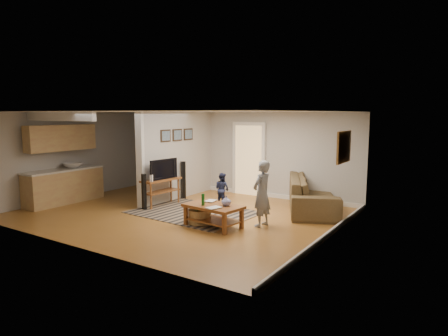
{
  "coord_description": "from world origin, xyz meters",
  "views": [
    {
      "loc": [
        6.17,
        -7.5,
        2.46
      ],
      "look_at": [
        0.78,
        0.82,
        1.1
      ],
      "focal_mm": 32.0,
      "sensor_mm": 36.0,
      "label": 1
    }
  ],
  "objects_px": {
    "speaker_right": "(183,180)",
    "toddler": "(222,205)",
    "coffee_table": "(214,210)",
    "sofa": "(312,209)",
    "speaker_left": "(144,192)",
    "tv_console": "(161,181)",
    "toy_basket": "(200,216)",
    "child": "(261,226)"
  },
  "relations": [
    {
      "from": "tv_console",
      "to": "toy_basket",
      "type": "distance_m",
      "value": 2.16
    },
    {
      "from": "speaker_right",
      "to": "toddler",
      "type": "xyz_separation_m",
      "value": [
        1.42,
        -0.12,
        -0.55
      ]
    },
    {
      "from": "child",
      "to": "toddler",
      "type": "xyz_separation_m",
      "value": [
        -1.81,
        1.18,
        0.0
      ]
    },
    {
      "from": "coffee_table",
      "to": "toy_basket",
      "type": "xyz_separation_m",
      "value": [
        -0.42,
        0.03,
        -0.19
      ]
    },
    {
      "from": "sofa",
      "to": "tv_console",
      "type": "bearing_deg",
      "value": 92.51
    },
    {
      "from": "child",
      "to": "speaker_right",
      "type": "bearing_deg",
      "value": -105.16
    },
    {
      "from": "coffee_table",
      "to": "toddler",
      "type": "distance_m",
      "value": 2.08
    },
    {
      "from": "toddler",
      "to": "speaker_right",
      "type": "bearing_deg",
      "value": 4.0
    },
    {
      "from": "speaker_left",
      "to": "toddler",
      "type": "xyz_separation_m",
      "value": [
        1.42,
        1.48,
        -0.47
      ]
    },
    {
      "from": "coffee_table",
      "to": "child",
      "type": "distance_m",
      "value": 1.11
    },
    {
      "from": "speaker_right",
      "to": "toy_basket",
      "type": "distance_m",
      "value": 2.76
    },
    {
      "from": "sofa",
      "to": "child",
      "type": "xyz_separation_m",
      "value": [
        -0.37,
        -2.1,
        0.0
      ]
    },
    {
      "from": "speaker_left",
      "to": "tv_console",
      "type": "bearing_deg",
      "value": 100.43
    },
    {
      "from": "sofa",
      "to": "speaker_right",
      "type": "bearing_deg",
      "value": 77.97
    },
    {
      "from": "speaker_right",
      "to": "toddler",
      "type": "distance_m",
      "value": 1.52
    },
    {
      "from": "tv_console",
      "to": "child",
      "type": "distance_m",
      "value": 3.25
    },
    {
      "from": "speaker_left",
      "to": "toddler",
      "type": "distance_m",
      "value": 2.1
    },
    {
      "from": "speaker_right",
      "to": "toddler",
      "type": "bearing_deg",
      "value": 19.64
    },
    {
      "from": "sofa",
      "to": "toddler",
      "type": "relative_size",
      "value": 3.23
    },
    {
      "from": "sofa",
      "to": "toddler",
      "type": "distance_m",
      "value": 2.37
    },
    {
      "from": "sofa",
      "to": "toddler",
      "type": "height_order",
      "value": "toddler"
    },
    {
      "from": "speaker_left",
      "to": "toddler",
      "type": "bearing_deg",
      "value": 62.72
    },
    {
      "from": "tv_console",
      "to": "toddler",
      "type": "xyz_separation_m",
      "value": [
        1.35,
        0.89,
        -0.66
      ]
    },
    {
      "from": "sofa",
      "to": "coffee_table",
      "type": "distance_m",
      "value": 3.0
    },
    {
      "from": "sofa",
      "to": "speaker_left",
      "type": "height_order",
      "value": "speaker_left"
    },
    {
      "from": "sofa",
      "to": "child",
      "type": "distance_m",
      "value": 2.13
    },
    {
      "from": "sofa",
      "to": "speaker_left",
      "type": "xyz_separation_m",
      "value": [
        -3.6,
        -2.4,
        0.47
      ]
    },
    {
      "from": "speaker_left",
      "to": "toy_basket",
      "type": "xyz_separation_m",
      "value": [
        1.98,
        -0.29,
        -0.28
      ]
    },
    {
      "from": "sofa",
      "to": "toy_basket",
      "type": "height_order",
      "value": "toy_basket"
    },
    {
      "from": "speaker_right",
      "to": "child",
      "type": "bearing_deg",
      "value": 2.4
    },
    {
      "from": "toddler",
      "to": "child",
      "type": "bearing_deg",
      "value": 155.54
    },
    {
      "from": "coffee_table",
      "to": "tv_console",
      "type": "height_order",
      "value": "tv_console"
    },
    {
      "from": "child",
      "to": "coffee_table",
      "type": "bearing_deg",
      "value": -46.86
    },
    {
      "from": "tv_console",
      "to": "speaker_right",
      "type": "relative_size",
      "value": 1.09
    },
    {
      "from": "sofa",
      "to": "coffee_table",
      "type": "height_order",
      "value": "coffee_table"
    },
    {
      "from": "speaker_left",
      "to": "toddler",
      "type": "relative_size",
      "value": 1.05
    },
    {
      "from": "coffee_table",
      "to": "toy_basket",
      "type": "distance_m",
      "value": 0.46
    },
    {
      "from": "coffee_table",
      "to": "child",
      "type": "relative_size",
      "value": 0.91
    },
    {
      "from": "speaker_right",
      "to": "child",
      "type": "xyz_separation_m",
      "value": [
        3.23,
        -1.3,
        -0.55
      ]
    },
    {
      "from": "coffee_table",
      "to": "sofa",
      "type": "bearing_deg",
      "value": 66.04
    },
    {
      "from": "speaker_right",
      "to": "toy_basket",
      "type": "relative_size",
      "value": 2.15
    },
    {
      "from": "child",
      "to": "toddler",
      "type": "bearing_deg",
      "value": -116.38
    }
  ]
}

